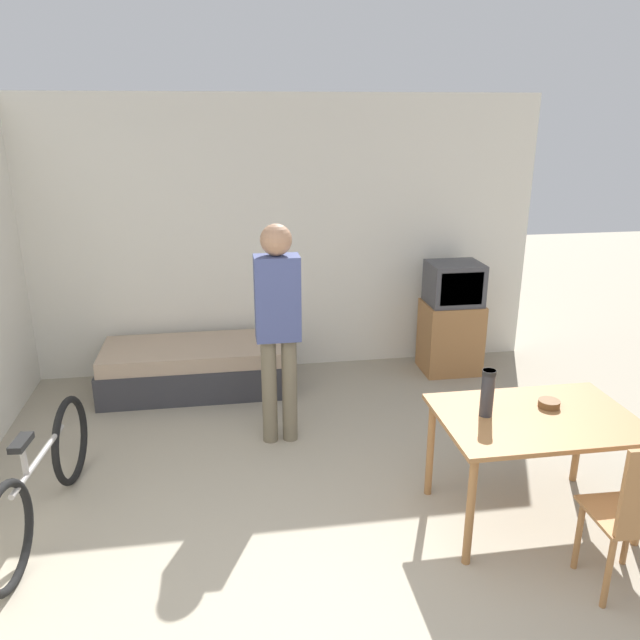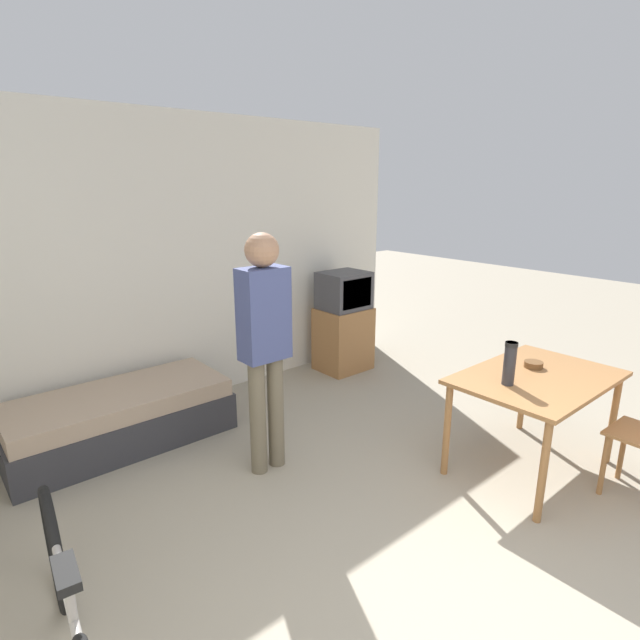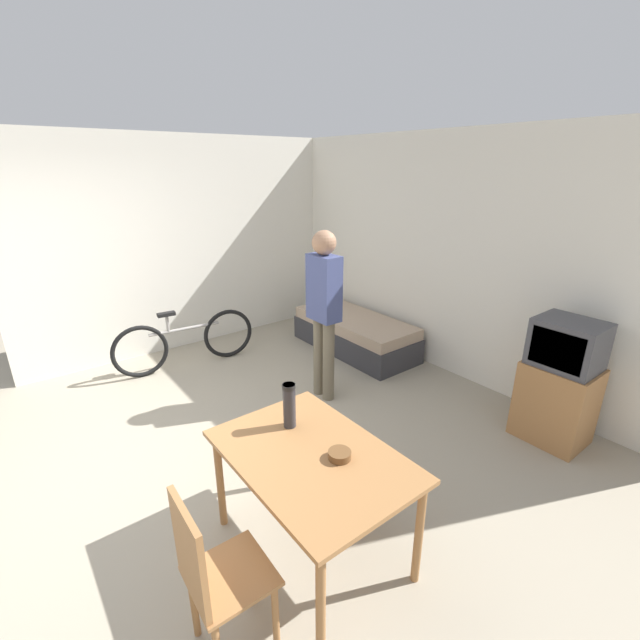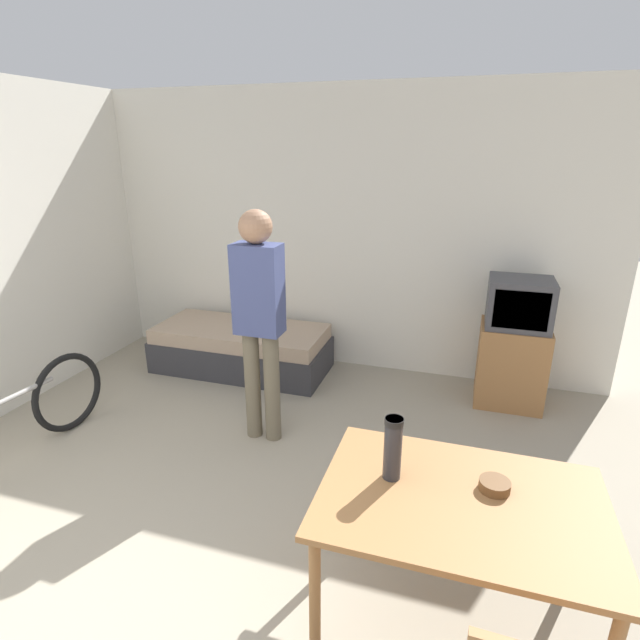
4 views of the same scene
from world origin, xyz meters
TOP-DOWN VIEW (x-y plane):
  - wall_back at (0.00, 3.69)m, footprint 5.49×0.06m
  - daybed at (-0.72, 3.20)m, footprint 1.73×0.76m
  - tv at (1.84, 3.27)m, footprint 0.56×0.46m
  - dining_table at (1.48, 0.84)m, footprint 1.21×0.83m
  - bicycle at (-1.59, 1.24)m, footprint 0.23×1.69m
  - person_standing at (-0.01, 2.11)m, footprint 0.34×0.24m
  - thermos_flask at (1.17, 0.90)m, footprint 0.09×0.09m
  - mate_bowl at (1.62, 0.95)m, footprint 0.14×0.14m

SIDE VIEW (x-z plane):
  - daybed at x=-0.72m, z-range 0.00..0.45m
  - bicycle at x=-1.59m, z-range -0.04..0.69m
  - tv at x=1.84m, z-range -0.02..1.11m
  - dining_table at x=1.48m, z-range 0.29..1.03m
  - mate_bowl at x=1.62m, z-range 0.74..0.79m
  - thermos_flask at x=1.17m, z-range 0.75..1.06m
  - person_standing at x=-0.01m, z-range 0.16..1.92m
  - wall_back at x=0.00m, z-range 0.00..2.70m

